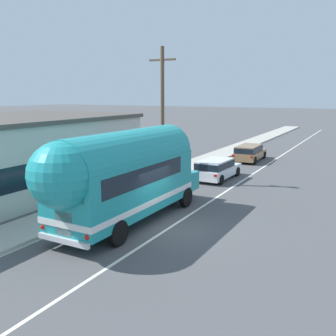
{
  "coord_description": "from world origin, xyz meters",
  "views": [
    {
      "loc": [
        7.31,
        -13.63,
        5.64
      ],
      "look_at": [
        -1.77,
        3.18,
        1.92
      ],
      "focal_mm": 40.58,
      "sensor_mm": 36.0,
      "label": 1
    }
  ],
  "objects_px": {
    "car_lead": "(216,168)",
    "painted_bus": "(122,174)",
    "utility_pole": "(162,114)",
    "car_second": "(249,152)"
  },
  "relations": [
    {
      "from": "car_lead",
      "to": "painted_bus",
      "type": "bearing_deg",
      "value": -91.35
    },
    {
      "from": "utility_pole",
      "to": "painted_bus",
      "type": "relative_size",
      "value": 0.82
    },
    {
      "from": "utility_pole",
      "to": "car_lead",
      "type": "distance_m",
      "value": 5.22
    },
    {
      "from": "painted_bus",
      "to": "car_lead",
      "type": "relative_size",
      "value": 2.31
    },
    {
      "from": "painted_bus",
      "to": "car_second",
      "type": "bearing_deg",
      "value": 89.65
    },
    {
      "from": "utility_pole",
      "to": "painted_bus",
      "type": "bearing_deg",
      "value": -72.95
    },
    {
      "from": "painted_bus",
      "to": "car_lead",
      "type": "height_order",
      "value": "painted_bus"
    },
    {
      "from": "painted_bus",
      "to": "car_second",
      "type": "relative_size",
      "value": 2.15
    },
    {
      "from": "car_lead",
      "to": "car_second",
      "type": "xyz_separation_m",
      "value": [
        -0.13,
        8.13,
        0.01
      ]
    },
    {
      "from": "painted_bus",
      "to": "car_lead",
      "type": "xyz_separation_m",
      "value": [
        0.25,
        10.51,
        -1.52
      ]
    }
  ]
}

